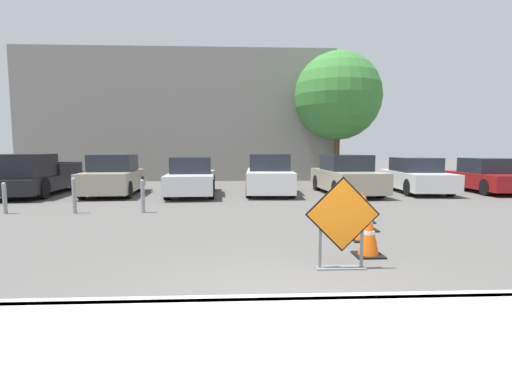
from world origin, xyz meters
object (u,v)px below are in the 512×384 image
Objects in this scene: parked_car_third at (269,176)px; parked_car_sixth at (488,176)px; parked_car_second at (192,177)px; traffic_cone_second at (363,222)px; traffic_cone_fourth at (365,209)px; parked_car_fifth at (415,176)px; traffic_cone_nearest at (369,233)px; pickup_truck at (33,177)px; parked_car_fourth at (346,176)px; bollard_second at (74,195)px; road_closed_sign at (342,222)px; parked_car_nearest at (113,177)px; traffic_cone_fifth at (362,203)px; bollard_nearest at (143,195)px; traffic_cone_third at (364,215)px; bollard_third at (5,197)px.

parked_car_sixth is (9.22, 0.18, -0.07)m from parked_car_third.
traffic_cone_second is at bearing 115.00° from parked_car_second.
parked_car_third is (-1.82, 6.43, 0.38)m from traffic_cone_fourth.
parked_car_fifth is at bearing 0.70° from parked_car_sixth.
pickup_truck is at bearing 137.11° from traffic_cone_nearest.
parked_car_fourth is (1.25, 6.22, 0.38)m from traffic_cone_fourth.
parked_car_third is at bearing 38.64° from bollard_second.
parked_car_fifth is at bearing 60.08° from traffic_cone_second.
road_closed_sign is 12.08m from parked_car_fifth.
parked_car_nearest reaches higher than traffic_cone_second.
traffic_cone_fourth is 9.93m from parked_car_sixth.
traffic_cone_second reaches higher than traffic_cone_fifth.
parked_car_fourth is at bearing 6.44° from parked_car_sixth.
bollard_nearest is at bearing 173.30° from traffic_cone_fifth.
traffic_cone_fourth is 10.19m from parked_car_nearest.
parked_car_sixth reaches higher than traffic_cone_fourth.
bollard_nearest is (-4.85, 4.82, 0.11)m from traffic_cone_nearest.
traffic_cone_nearest is 2.20m from traffic_cone_third.
parked_car_second reaches higher than bollard_nearest.
pickup_truck is (-10.09, 9.37, 0.34)m from traffic_cone_nearest.
traffic_cone_fourth reaches higher than traffic_cone_fifth.
traffic_cone_fourth is at bearing -16.88° from bollard_nearest.
traffic_cone_fifth is at bearing 73.68° from traffic_cone_nearest.
parked_car_sixth is 4.33× the size of bollard_second.
pickup_truck is (-9.43, 10.10, 0.00)m from road_closed_sign.
parked_car_sixth reaches higher than traffic_cone_nearest.
parked_car_nearest reaches higher than parked_car_fourth.
bollard_nearest is (5.24, -4.55, -0.23)m from pickup_truck.
traffic_cone_nearest is 0.18× the size of parked_car_third.
parked_car_fifth is (6.15, 0.30, -0.05)m from parked_car_third.
traffic_cone_third is 0.16× the size of parked_car_second.
parked_car_fourth is 4.75× the size of bollard_second.
traffic_cone_fifth is at bearing 58.40° from parked_car_fifth.
parked_car_third reaches higher than parked_car_nearest.
parked_car_nearest is at bearing -3.16° from parked_car_fourth.
parked_car_fourth reaches higher than traffic_cone_nearest.
parked_car_sixth is at bearing 177.90° from pickup_truck.
parked_car_third is (-1.50, 7.39, 0.37)m from traffic_cone_third.
traffic_cone_nearest is 0.90× the size of bollard_third.
parked_car_fifth reaches higher than bollard_third.
parked_car_third reaches higher than parked_car_fourth.
traffic_cone_second is 1.11× the size of traffic_cone_fourth.
parked_car_third reaches higher than bollard_nearest.
traffic_cone_third is at bearing 47.22° from parked_car_sixth.
bollard_second is (0.29, -4.58, -0.19)m from parked_car_nearest.
traffic_cone_third is 0.17× the size of parked_car_sixth.
parked_car_third is 1.02× the size of parked_car_sixth.
parked_car_third is at bearing 3.91° from parked_car_sixth.
parked_car_sixth reaches higher than road_closed_sign.
bollard_third is (1.46, -4.55, -0.26)m from pickup_truck.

